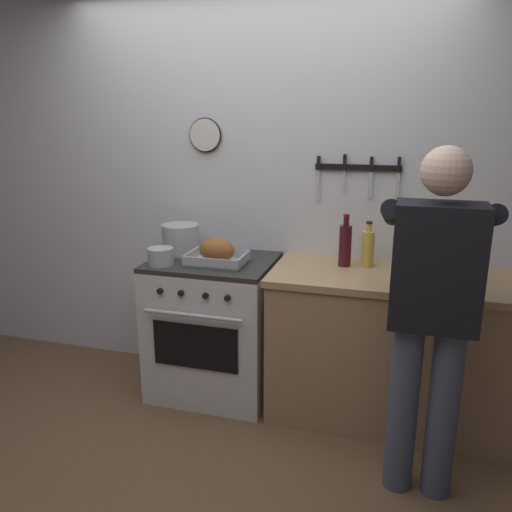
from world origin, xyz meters
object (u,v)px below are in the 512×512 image
object	(u,v)px
cutting_board	(424,278)
bottle_wine_red	(345,245)
stock_pot	(181,239)
bottle_dish_soap	(413,253)
bottle_cooking_oil	(368,248)
roasting_pan	(217,253)
bottle_hot_sauce	(466,257)
saucepan	(161,256)
stove	(214,326)
person_cook	(433,306)
bottle_vinegar	(428,251)

from	to	relation	value
cutting_board	bottle_wine_red	bearing A→B (deg)	160.97
stock_pot	cutting_board	xyz separation A→B (m)	(1.52, -0.15, -0.09)
bottle_dish_soap	bottle_cooking_oil	size ratio (longest dim) A/B	0.90
roasting_pan	bottle_hot_sauce	size ratio (longest dim) A/B	1.94
bottle_dish_soap	bottle_wine_red	world-z (taller)	bottle_wine_red
cutting_board	stock_pot	bearing A→B (deg)	174.50
saucepan	stock_pot	bearing A→B (deg)	87.98
stove	bottle_dish_soap	distance (m)	1.32
person_cook	saucepan	size ratio (longest dim) A/B	10.74
cutting_board	bottle_wine_red	distance (m)	0.50
roasting_pan	bottle_vinegar	bearing A→B (deg)	13.82
stove	stock_pot	bearing A→B (deg)	160.80
cutting_board	person_cook	bearing A→B (deg)	-88.00
person_cook	bottle_wine_red	distance (m)	0.84
saucepan	bottle_wine_red	xyz separation A→B (m)	(1.07, 0.29, 0.08)
stock_pot	bottle_dish_soap	distance (m)	1.45
roasting_pan	bottle_cooking_oil	bearing A→B (deg)	12.72
stock_pot	saucepan	distance (m)	0.28
cutting_board	bottle_hot_sauce	bearing A→B (deg)	49.40
saucepan	bottle_wine_red	bearing A→B (deg)	14.97
person_cook	cutting_board	xyz separation A→B (m)	(-0.02, 0.54, -0.04)
stove	bottle_cooking_oil	bearing A→B (deg)	7.74
bottle_hot_sauce	roasting_pan	bearing A→B (deg)	-168.83
stock_pot	saucepan	size ratio (longest dim) A/B	1.55
person_cook	bottle_wine_red	xyz separation A→B (m)	(-0.47, 0.69, 0.08)
bottle_wine_red	cutting_board	bearing A→B (deg)	-19.03
cutting_board	bottle_wine_red	world-z (taller)	bottle_wine_red
bottle_hot_sauce	bottle_cooking_oil	bearing A→B (deg)	-171.30
stove	person_cook	distance (m)	1.50
cutting_board	bottle_hot_sauce	world-z (taller)	bottle_hot_sauce
person_cook	roasting_pan	world-z (taller)	person_cook
person_cook	bottle_dish_soap	xyz separation A→B (m)	(-0.09, 0.72, 0.05)
bottle_cooking_oil	bottle_vinegar	distance (m)	0.36
stock_pot	cutting_board	size ratio (longest dim) A/B	0.67
saucepan	bottle_vinegar	world-z (taller)	bottle_vinegar
saucepan	cutting_board	world-z (taller)	saucepan
person_cook	bottle_hot_sauce	world-z (taller)	person_cook
person_cook	roasting_pan	distance (m)	1.33
cutting_board	bottle_vinegar	size ratio (longest dim) A/B	1.61
bottle_hot_sauce	bottle_vinegar	size ratio (longest dim) A/B	0.81
roasting_pan	bottle_dish_soap	size ratio (longest dim) A/B	1.43
person_cook	bottle_dish_soap	bearing A→B (deg)	5.48
roasting_pan	cutting_board	bearing A→B (deg)	0.60
person_cook	bottle_vinegar	bearing A→B (deg)	-1.60
roasting_pan	saucepan	bearing A→B (deg)	-160.03
bottle_cooking_oil	roasting_pan	bearing A→B (deg)	-167.28
roasting_pan	cutting_board	xyz separation A→B (m)	(1.21, 0.01, -0.06)
cutting_board	bottle_dish_soap	size ratio (longest dim) A/B	1.47
stock_pot	bottle_cooking_oil	distance (m)	1.19
stove	bottle_dish_soap	bearing A→B (deg)	5.92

